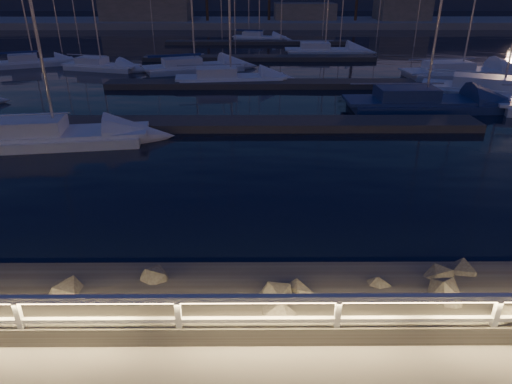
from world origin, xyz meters
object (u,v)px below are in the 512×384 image
sailboat_j (99,65)px  sailboat_b (51,135)px  guard_rail (281,308)px  sailboat_k (323,50)px  sailboat_h (498,90)px  sailboat_n (258,37)px  sailboat_g (192,66)px  sailboat_c (421,101)px  sailboat_f (228,78)px  sailboat_l (459,71)px  sailboat_i (32,62)px

sailboat_j → sailboat_b: bearing=-63.6°
guard_rail → sailboat_k: 42.35m
guard_rail → sailboat_h: sailboat_h is taller
sailboat_n → sailboat_h: bearing=-49.8°
sailboat_g → sailboat_n: sailboat_g is taller
guard_rail → sailboat_c: size_ratio=2.77×
sailboat_f → sailboat_g: (-3.21, 5.04, -0.01)m
sailboat_c → sailboat_l: bearing=56.1°
sailboat_j → sailboat_c: bearing=-14.2°
guard_rail → sailboat_k: size_ratio=3.17×
sailboat_n → sailboat_g: bearing=-90.6°
sailboat_f → sailboat_i: size_ratio=1.23×
sailboat_l → sailboat_c: bearing=-129.4°
sailboat_l → sailboat_f: bearing=-178.9°
sailboat_k → sailboat_c: bearing=-81.8°
sailboat_g → sailboat_i: 14.75m
guard_rail → sailboat_l: (15.60, 29.48, -0.92)m
sailboat_f → sailboat_k: bearing=52.5°
sailboat_h → sailboat_j: size_ratio=1.48×
sailboat_f → sailboat_k: 17.41m
sailboat_g → guard_rail: bearing=-100.4°
sailboat_i → guard_rail: bearing=-84.6°
sailboat_b → sailboat_c: sailboat_c is taller
sailboat_f → sailboat_i: 19.33m
sailboat_h → sailboat_n: 34.66m
sailboat_c → sailboat_f: sailboat_c is taller
sailboat_b → sailboat_k: bearing=51.6°
sailboat_f → sailboat_h: sailboat_h is taller
guard_rail → sailboat_n: 53.84m
sailboat_c → sailboat_j: bearing=148.8°
sailboat_b → sailboat_n: size_ratio=1.24×
sailboat_i → sailboat_h: bearing=-43.2°
sailboat_j → sailboat_l: (29.16, -3.34, 0.05)m
sailboat_h → sailboat_l: size_ratio=1.06×
sailboat_i → sailboat_n: sailboat_n is taller
sailboat_i → sailboat_l: 36.07m
guard_rail → sailboat_c: bearing=64.6°
sailboat_g → sailboat_h: (20.99, -9.23, 0.03)m
sailboat_b → sailboat_g: size_ratio=0.98×
sailboat_c → sailboat_l: size_ratio=1.01×
sailboat_f → sailboat_h: (17.77, -4.18, 0.02)m
sailboat_i → sailboat_b: bearing=-89.0°
sailboat_b → sailboat_h: (25.27, 9.32, 0.01)m
sailboat_g → sailboat_h: sailboat_h is taller
sailboat_b → sailboat_n: 41.60m
sailboat_k → sailboat_n: size_ratio=1.23×
sailboat_f → sailboat_i: (-17.71, 7.74, -0.03)m
sailboat_h → sailboat_f: bearing=-169.3°
sailboat_g → sailboat_k: 15.71m
sailboat_h → sailboat_i: size_ratio=1.52×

